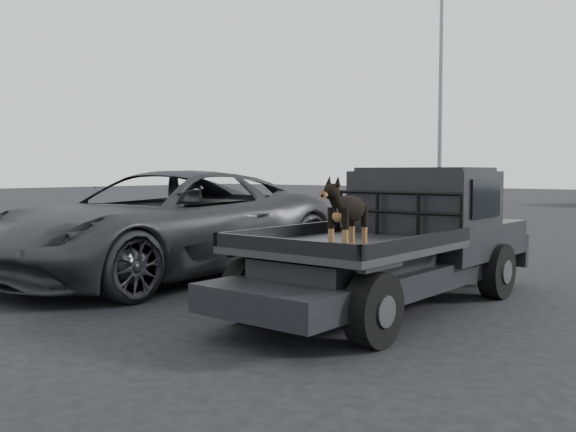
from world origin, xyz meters
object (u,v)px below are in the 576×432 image
Objects in this scene: dog at (348,214)px; floodlight_near at (442,27)px; parked_suv at (166,223)px; flatbed_ute at (389,272)px.

dog is 0.05× the size of floodlight_near.
dog is 0.12× the size of parked_suv.
parked_suv is at bearing 164.09° from dog.
floodlight_near is at bearing 113.31° from dog.
parked_suv reaches higher than dog.
parked_suv reaches higher than flatbed_ute.
dog is (0.33, -1.43, 0.83)m from flatbed_ute.
floodlight_near reaches higher than parked_suv.
floodlight_near reaches higher than dog.
flatbed_ute is 0.85× the size of parked_suv.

